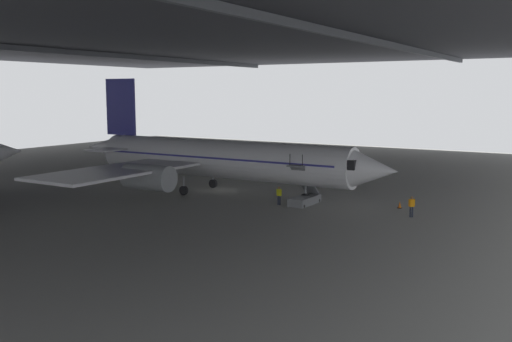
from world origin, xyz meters
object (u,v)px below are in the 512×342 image
at_px(boarding_stairs, 304,196).
at_px(crew_worker_near_nose, 412,205).
at_px(traffic_cone_orange, 400,205).
at_px(airplane_main, 215,159).
at_px(crew_worker_by_stairs, 279,195).

height_order(boarding_stairs, crew_worker_near_nose, boarding_stairs).
bearing_deg(boarding_stairs, traffic_cone_orange, -70.49).
bearing_deg(boarding_stairs, airplane_main, 86.81).
relative_size(boarding_stairs, crew_worker_near_nose, 2.70).
height_order(crew_worker_near_nose, crew_worker_by_stairs, crew_worker_near_nose).
xyz_separation_m(boarding_stairs, crew_worker_by_stairs, (-1.41, 1.78, 0.20)).
xyz_separation_m(airplane_main, crew_worker_near_nose, (-0.87, -19.69, -2.45)).
bearing_deg(crew_worker_near_nose, airplane_main, 87.46).
bearing_deg(crew_worker_near_nose, crew_worker_by_stairs, 95.46).
bearing_deg(crew_worker_near_nose, traffic_cone_orange, 31.63).
distance_m(airplane_main, crew_worker_near_nose, 19.86).
bearing_deg(traffic_cone_orange, crew_worker_near_nose, -148.37).
bearing_deg(airplane_main, boarding_stairs, -93.19).
xyz_separation_m(boarding_stairs, traffic_cone_orange, (2.75, -7.77, -0.44)).
relative_size(airplane_main, crew_worker_by_stairs, 21.95).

